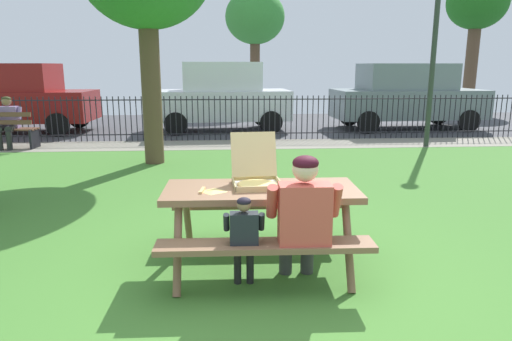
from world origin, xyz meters
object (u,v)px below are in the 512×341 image
Objects in this scene: pizza_slice_on_table at (211,191)px; person_on_park_bench at (7,120)px; child_at_table at (244,234)px; parked_car_center at (407,95)px; picnic_table_foreground at (261,206)px; adult_at_table at (303,216)px; lamp_post_walkway at (435,41)px; far_tree_midleft at (255,19)px; park_bench_left at (0,131)px; pizza_box_open at (256,175)px; parked_car_far_left at (12,97)px; parked_car_left at (222,96)px; far_tree_center at (477,6)px.

person_on_park_bench is at bearing 124.99° from pizza_slice_on_table.
parked_car_center reaches higher than child_at_table.
adult_at_table reaches higher than picnic_table_foreground.
far_tree_midleft reaches higher than lamp_post_walkway.
picnic_table_foreground is 1.13× the size of park_bench_left.
pizza_box_open is 0.49m from pizza_slice_on_table.
parked_car_far_left is at bearing 163.87° from lamp_post_walkway.
pizza_slice_on_table is at bearing -58.56° from parked_car_far_left.
lamp_post_walkway is at bearing 54.30° from pizza_box_open.
parked_car_left is (5.96, -0.00, 0.01)m from parked_car_far_left.
person_on_park_bench is 0.24× the size of far_tree_midleft.
pizza_slice_on_table is 0.20× the size of person_on_park_bench.
pizza_box_open is 0.76m from child_at_table.
child_at_table is 10.05m from parked_car_left.
park_bench_left reaches higher than picnic_table_foreground.
picnic_table_foreground is at bearing -118.47° from parked_car_center.
parked_car_left is (-0.69, 10.02, 0.35)m from adult_at_table.
person_on_park_bench is at bearing -125.82° from far_tree_midleft.
child_at_table is 0.17× the size of far_tree_midleft.
park_bench_left is (-5.04, 6.92, -0.36)m from pizza_slice_on_table.
adult_at_table is at bearing -52.59° from person_on_park_bench.
person_on_park_bench is 5.63m from parked_car_left.
far_tree_midleft is (0.68, 16.12, 3.08)m from adult_at_table.
parked_car_center is (10.66, 2.68, 0.59)m from park_bench_left.
parked_car_far_left is 0.99× the size of parked_car_center.
person_on_park_bench is at bearing 127.41° from adult_at_table.
pizza_slice_on_table is 19.40m from far_tree_center.
picnic_table_foreground is at bearing -51.17° from park_bench_left.
lamp_post_walkway is at bearing -69.38° from far_tree_midleft.
parked_car_center is (5.34, 10.04, 0.49)m from child_at_table.
far_tree_center reaches higher than adult_at_table.
lamp_post_walkway reaches higher than parked_car_center.
far_tree_center is at bearing 29.15° from person_on_park_bench.
lamp_post_walkway is 0.71× the size of far_tree_center.
parked_car_center reaches higher than adult_at_table.
person_on_park_bench is at bearing 128.19° from pizza_box_open.
park_bench_left is 10.17m from lamp_post_walkway.
parked_car_center is at bearing -130.52° from far_tree_center.
picnic_table_foreground is at bearing -56.34° from parked_car_far_left.
picnic_table_foreground is 0.60m from adult_at_table.
parked_car_center reaches higher than person_on_park_bench.
picnic_table_foreground is at bearing -93.63° from far_tree_midleft.
child_at_table is (0.28, -0.44, -0.26)m from pizza_slice_on_table.
far_tree_center is (9.38, 0.00, 0.57)m from far_tree_midleft.
adult_at_table is 0.30× the size of parked_car_left.
park_bench_left is at bearing 125.85° from child_at_table.
person_on_park_bench is at bearing -69.20° from parked_car_far_left.
pizza_box_open is (-0.04, 0.14, 0.26)m from picnic_table_foreground.
far_tree_center is (10.83, 15.70, 3.54)m from pizza_slice_on_table.
far_tree_midleft is (1.17, 16.13, 3.23)m from child_at_table.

